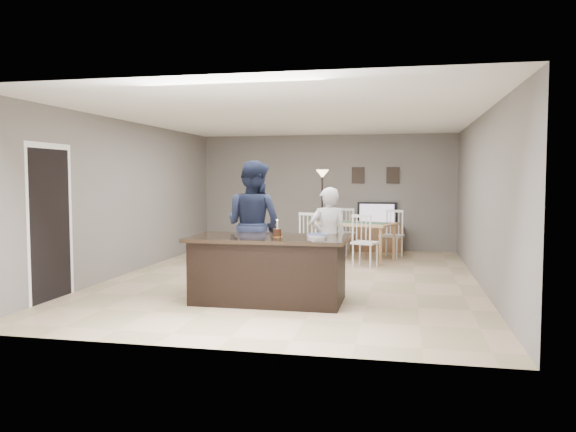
% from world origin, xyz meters
% --- Properties ---
extents(floor, '(8.00, 8.00, 0.00)m').
position_xyz_m(floor, '(0.00, 0.00, 0.00)').
color(floor, tan).
rests_on(floor, ground).
extents(room_shell, '(8.00, 8.00, 8.00)m').
position_xyz_m(room_shell, '(0.00, 0.00, 1.68)').
color(room_shell, slate).
rests_on(room_shell, floor).
extents(kitchen_island, '(2.15, 1.10, 0.90)m').
position_xyz_m(kitchen_island, '(0.00, -1.80, 0.45)').
color(kitchen_island, black).
rests_on(kitchen_island, floor).
extents(tv_console, '(1.20, 0.40, 0.60)m').
position_xyz_m(tv_console, '(1.20, 3.77, 0.30)').
color(tv_console, brown).
rests_on(tv_console, floor).
extents(television, '(0.91, 0.12, 0.53)m').
position_xyz_m(television, '(1.20, 3.84, 0.86)').
color(television, black).
rests_on(television, tv_console).
extents(tv_screen_glow, '(0.78, 0.00, 0.78)m').
position_xyz_m(tv_screen_glow, '(1.20, 3.76, 0.87)').
color(tv_screen_glow, '#D55317').
rests_on(tv_screen_glow, tv_console).
extents(picture_frames, '(1.10, 0.02, 0.38)m').
position_xyz_m(picture_frames, '(1.15, 3.98, 1.75)').
color(picture_frames, black).
rests_on(picture_frames, room_shell).
extents(doorway, '(0.00, 2.10, 2.65)m').
position_xyz_m(doorway, '(-2.99, -2.30, 1.26)').
color(doorway, black).
rests_on(doorway, floor).
extents(woman, '(0.66, 0.54, 1.56)m').
position_xyz_m(woman, '(0.68, -0.75, 0.78)').
color(woman, silver).
rests_on(woman, floor).
extents(man, '(1.15, 1.03, 1.96)m').
position_xyz_m(man, '(-0.45, -0.93, 0.98)').
color(man, '#1A213A').
rests_on(man, floor).
extents(birthday_cake, '(0.15, 0.15, 0.24)m').
position_xyz_m(birthday_cake, '(0.12, -1.80, 0.96)').
color(birthday_cake, gold).
rests_on(birthday_cake, kitchen_island).
extents(plate_stack, '(0.28, 0.28, 0.04)m').
position_xyz_m(plate_stack, '(0.66, -1.76, 0.92)').
color(plate_stack, white).
rests_on(plate_stack, kitchen_island).
extents(dining_table, '(2.09, 2.27, 1.01)m').
position_xyz_m(dining_table, '(0.79, 2.31, 0.64)').
color(dining_table, tan).
rests_on(dining_table, floor).
extents(floor_lamp, '(0.28, 0.28, 1.87)m').
position_xyz_m(floor_lamp, '(0.07, 2.85, 1.45)').
color(floor_lamp, black).
rests_on(floor_lamp, floor).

